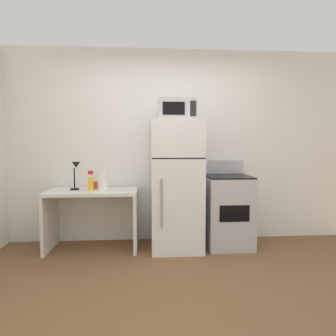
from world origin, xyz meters
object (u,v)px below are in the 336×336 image
object	(u,v)px
desk_lamp	(76,171)
coffee_mug	(95,185)
desk	(93,208)
spray_bottle	(91,183)
refrigerator	(176,185)
microwave	(177,110)
oven_range	(228,210)
paper_towel_roll	(103,181)

from	to	relation	value
desk_lamp	coffee_mug	world-z (taller)	desk_lamp
desk	spray_bottle	world-z (taller)	spray_bottle
refrigerator	microwave	bearing A→B (deg)	-89.69
spray_bottle	oven_range	world-z (taller)	oven_range
desk_lamp	paper_towel_roll	distance (m)	0.38
oven_range	spray_bottle	bearing A→B (deg)	-178.08
paper_towel_roll	oven_range	size ratio (longest dim) A/B	0.22
desk	coffee_mug	bearing A→B (deg)	86.91
spray_bottle	microwave	bearing A→B (deg)	0.27
microwave	paper_towel_roll	bearing A→B (deg)	-179.77
refrigerator	oven_range	distance (m)	0.76
spray_bottle	desk_lamp	bearing A→B (deg)	156.54
oven_range	microwave	bearing A→B (deg)	-175.50
refrigerator	oven_range	size ratio (longest dim) A/B	1.47
desk_lamp	refrigerator	distance (m)	1.27
coffee_mug	microwave	xyz separation A→B (m)	(1.05, -0.18, 0.95)
desk	desk_lamp	world-z (taller)	desk_lamp
paper_towel_roll	refrigerator	xyz separation A→B (m)	(0.91, 0.02, -0.06)
coffee_mug	oven_range	distance (m)	1.76
desk	spray_bottle	size ratio (longest dim) A/B	4.47
microwave	oven_range	bearing A→B (deg)	4.50
spray_bottle	refrigerator	world-z (taller)	refrigerator
spray_bottle	coffee_mug	bearing A→B (deg)	86.10
spray_bottle	refrigerator	xyz separation A→B (m)	(1.06, 0.03, -0.04)
paper_towel_roll	coffee_mug	xyz separation A→B (m)	(-0.14, 0.18, -0.07)
spray_bottle	paper_towel_roll	bearing A→B (deg)	0.54
refrigerator	coffee_mug	bearing A→B (deg)	171.36
oven_range	paper_towel_roll	bearing A→B (deg)	-177.95
spray_bottle	microwave	distance (m)	1.38
paper_towel_roll	microwave	xyz separation A→B (m)	(0.91, 0.00, 0.87)
desk	oven_range	world-z (taller)	oven_range
paper_towel_roll	refrigerator	bearing A→B (deg)	1.56
paper_towel_roll	oven_range	world-z (taller)	oven_range
desk_lamp	paper_towel_roll	bearing A→B (deg)	-13.83
paper_towel_roll	microwave	size ratio (longest dim) A/B	0.52
desk	paper_towel_roll	size ratio (longest dim) A/B	4.64
desk_lamp	oven_range	world-z (taller)	desk_lamp
desk	refrigerator	size ratio (longest dim) A/B	0.69
coffee_mug	oven_range	world-z (taller)	oven_range
coffee_mug	refrigerator	world-z (taller)	refrigerator
desk	refrigerator	world-z (taller)	refrigerator
desk_lamp	oven_range	distance (m)	2.00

